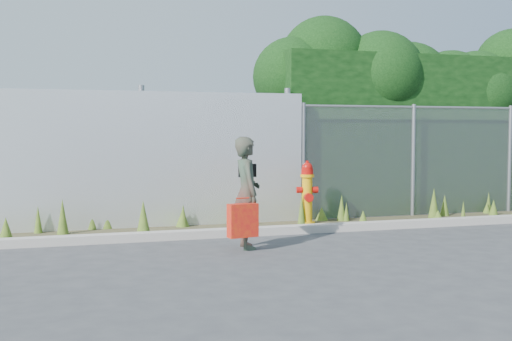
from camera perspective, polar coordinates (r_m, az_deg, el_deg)
The scene contains 10 objects.
ground at distance 8.05m, azimuth 5.04°, elevation -7.67°, with size 80.00×80.00×0.00m, color #3B3B3E.
curb at distance 9.71m, azimuth 1.00°, elevation -5.38°, with size 16.00×0.22×0.12m, color #A49D94.
weed_strip at distance 10.31m, azimuth -1.29°, elevation -4.42°, with size 16.00×1.33×0.55m.
corrugated_fence at distance 10.33m, azimuth -18.57°, elevation 0.79°, with size 8.50×0.21×2.30m.
chainlink_fence at distance 12.61m, azimuth 17.88°, elevation 0.94°, with size 6.50×0.07×2.05m.
hedge at distance 13.50m, azimuth 15.73°, elevation 5.41°, with size 7.68×2.10×3.78m.
fire_hydrant at distance 10.69m, azimuth 4.58°, elevation -2.08°, with size 0.36×0.32×1.07m.
woman at distance 8.51m, azimuth -0.84°, elevation -1.99°, with size 0.54×0.36×1.49m, color #0F6347.
red_tote_bag at distance 8.28m, azimuth -1.19°, elevation -4.45°, with size 0.39×0.14×0.51m.
black_shoulder_bag at distance 8.67m, azimuth -0.78°, elevation 0.01°, with size 0.24×0.10×0.18m.
Camera 1 is at (-3.00, -7.31, 1.56)m, focal length 45.00 mm.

